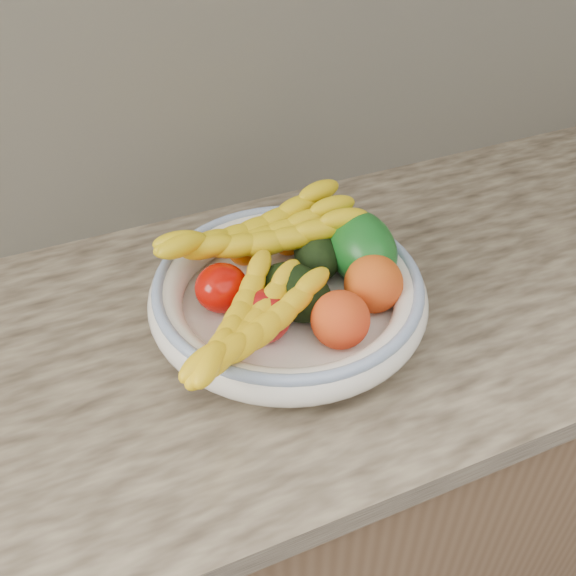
{
  "coord_description": "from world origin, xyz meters",
  "views": [
    {
      "loc": [
        -0.27,
        1.04,
        1.54
      ],
      "look_at": [
        0.0,
        1.66,
        0.96
      ],
      "focal_mm": 40.0,
      "sensor_mm": 36.0,
      "label": 1
    }
  ],
  "objects_px": {
    "fruit_bowl": "(288,294)",
    "banana_bunch_back": "(259,239)",
    "banana_bunch_front": "(250,328)",
    "green_mango": "(360,248)"
  },
  "relations": [
    {
      "from": "fruit_bowl",
      "to": "banana_bunch_back",
      "type": "distance_m",
      "value": 0.1
    },
    {
      "from": "banana_bunch_front",
      "to": "green_mango",
      "type": "bearing_deg",
      "value": -15.28
    },
    {
      "from": "green_mango",
      "to": "banana_bunch_front",
      "type": "relative_size",
      "value": 0.49
    },
    {
      "from": "fruit_bowl",
      "to": "banana_bunch_front",
      "type": "relative_size",
      "value": 1.36
    },
    {
      "from": "fruit_bowl",
      "to": "green_mango",
      "type": "xyz_separation_m",
      "value": [
        0.13,
        0.02,
        0.03
      ]
    },
    {
      "from": "green_mango",
      "to": "banana_bunch_back",
      "type": "relative_size",
      "value": 0.44
    },
    {
      "from": "green_mango",
      "to": "banana_bunch_back",
      "type": "bearing_deg",
      "value": 154.46
    },
    {
      "from": "fruit_bowl",
      "to": "banana_bunch_back",
      "type": "bearing_deg",
      "value": 95.06
    },
    {
      "from": "banana_bunch_front",
      "to": "fruit_bowl",
      "type": "bearing_deg",
      "value": 1.01
    },
    {
      "from": "fruit_bowl",
      "to": "banana_bunch_front",
      "type": "xyz_separation_m",
      "value": [
        -0.08,
        -0.08,
        0.03
      ]
    }
  ]
}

